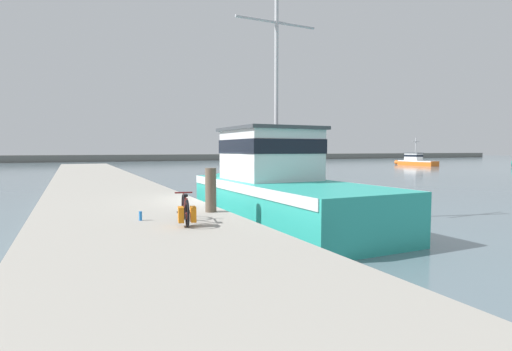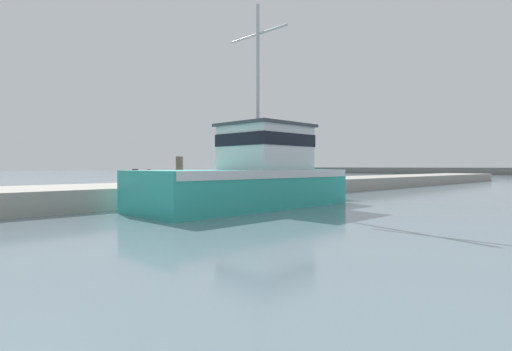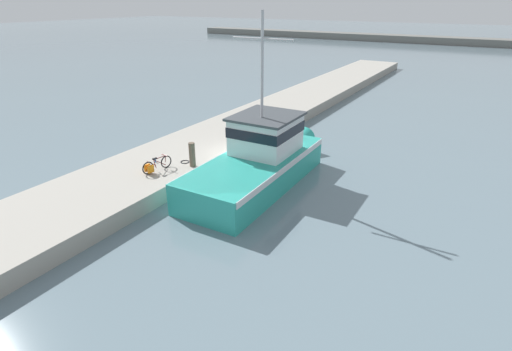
{
  "view_description": "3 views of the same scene",
  "coord_description": "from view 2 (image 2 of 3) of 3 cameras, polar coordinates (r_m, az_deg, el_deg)",
  "views": [
    {
      "loc": [
        -4.98,
        -13.49,
        2.59
      ],
      "look_at": [
        -0.08,
        -2.97,
        1.83
      ],
      "focal_mm": 28.0,
      "sensor_mm": 36.0,
      "label": 1
    },
    {
      "loc": [
        13.29,
        -12.36,
        1.62
      ],
      "look_at": [
        0.39,
        0.19,
        1.22
      ],
      "focal_mm": 28.0,
      "sensor_mm": 36.0,
      "label": 2
    },
    {
      "loc": [
        11.08,
        -17.23,
        8.63
      ],
      "look_at": [
        2.08,
        -2.2,
        0.87
      ],
      "focal_mm": 28.0,
      "sensor_mm": 36.0,
      "label": 3
    }
  ],
  "objects": [
    {
      "name": "ground_plane",
      "position": [
        18.22,
        -1.29,
        -3.83
      ],
      "size": [
        320.0,
        320.0,
        0.0
      ],
      "primitive_type": "plane",
      "color": "slate"
    },
    {
      "name": "dock_pier",
      "position": [
        20.85,
        -7.78,
        -2.09
      ],
      "size": [
        5.13,
        80.0,
        0.81
      ],
      "primitive_type": "cube",
      "color": "#A39E93",
      "rests_on": "ground_plane"
    },
    {
      "name": "fishing_boat_main",
      "position": [
        16.19,
        -0.14,
        0.05
      ],
      "size": [
        3.68,
        10.74,
        8.21
      ],
      "rotation": [
        0.0,
        0.0,
        0.02
      ],
      "color": "teal",
      "rests_on": "ground_plane"
    },
    {
      "name": "bicycle_touring",
      "position": [
        17.77,
        -17.04,
        -0.36
      ],
      "size": [
        0.62,
        1.71,
        0.71
      ],
      "rotation": [
        0.0,
        0.0,
        -0.18
      ],
      "color": "black",
      "rests_on": "dock_pier"
    },
    {
      "name": "mooring_post",
      "position": [
        17.56,
        -10.88,
        0.64
      ],
      "size": [
        0.32,
        0.32,
        1.25
      ],
      "primitive_type": "cylinder",
      "color": "brown",
      "rests_on": "dock_pier"
    },
    {
      "name": "hose_coil",
      "position": [
        18.27,
        -11.55,
        -1.24
      ],
      "size": [
        0.46,
        0.46,
        0.04
      ],
      "primitive_type": "torus",
      "color": "black",
      "rests_on": "dock_pier"
    },
    {
      "name": "water_bottle_by_bike",
      "position": [
        19.02,
        -15.72,
        -0.87
      ],
      "size": [
        0.08,
        0.08,
        0.23
      ],
      "primitive_type": "cylinder",
      "color": "blue",
      "rests_on": "dock_pier"
    }
  ]
}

